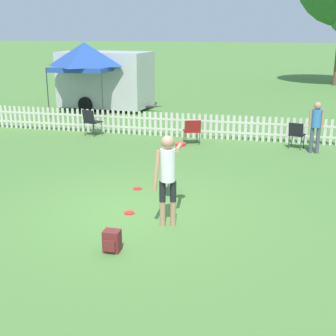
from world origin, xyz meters
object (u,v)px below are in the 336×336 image
equipment_trailer (106,79)px  backpack_on_grass (112,241)px  frisbee_near_handler (138,189)px  folding_chair_blue_left (296,133)px  folding_chair_green_right (192,130)px  folding_chair_center (91,120)px  canopy_tent_main (85,57)px  frisbee_near_dog (129,213)px  leaping_dog (168,176)px  handler_person (168,170)px  spectator_standing (316,123)px

equipment_trailer → backpack_on_grass: bearing=-63.8°
frisbee_near_handler → folding_chair_blue_left: folding_chair_blue_left is taller
folding_chair_green_right → folding_chair_blue_left: bearing=163.2°
backpack_on_grass → folding_chair_blue_left: folding_chair_blue_left is taller
frisbee_near_handler → folding_chair_green_right: 4.68m
folding_chair_center → frisbee_near_handler: bearing=142.5°
folding_chair_center → equipment_trailer: equipment_trailer is taller
folding_chair_green_right → equipment_trailer: bearing=-68.8°
folding_chair_center → equipment_trailer: size_ratio=0.19×
folding_chair_center → backpack_on_grass: bearing=134.4°
folding_chair_center → canopy_tent_main: bearing=-45.4°
folding_chair_green_right → equipment_trailer: size_ratio=0.17×
frisbee_near_dog → folding_chair_green_right: 6.13m
frisbee_near_dog → backpack_on_grass: bearing=-81.6°
leaping_dog → frisbee_near_handler: bearing=-26.6°
handler_person → frisbee_near_handler: size_ratio=8.37×
leaping_dog → frisbee_near_handler: size_ratio=4.97×
folding_chair_green_right → spectator_standing: bearing=156.3°
handler_person → frisbee_near_dog: handler_person is taller
frisbee_near_dog → folding_chair_green_right: (0.12, 6.12, 0.47)m
leaping_dog → backpack_on_grass: leaping_dog is taller
frisbee_near_dog → folding_chair_center: bearing=118.5°
backpack_on_grass → folding_chair_green_right: (-0.13, 7.79, 0.30)m
folding_chair_blue_left → folding_chair_center: folding_chair_center is taller
handler_person → canopy_tent_main: canopy_tent_main is taller
frisbee_near_dog → backpack_on_grass: 1.70m
frisbee_near_handler → folding_chair_center: 5.99m
folding_chair_green_right → canopy_tent_main: (-5.54, 4.46, 1.96)m
frisbee_near_handler → spectator_standing: size_ratio=0.14×
equipment_trailer → spectator_standing: bearing=-29.2°
handler_person → folding_chair_blue_left: bearing=56.2°
folding_chair_center → spectator_standing: (7.42, -0.60, 0.37)m
folding_chair_center → spectator_standing: spectator_standing is taller
leaping_dog → frisbee_near_dog: (-0.50, -1.29, -0.42)m
backpack_on_grass → folding_chair_center: size_ratio=0.41×
folding_chair_blue_left → spectator_standing: spectator_standing is taller
handler_person → folding_chair_blue_left: (2.47, 6.69, -0.61)m
backpack_on_grass → equipment_trailer: 14.67m
folding_chair_green_right → equipment_trailer: (-5.17, 5.85, 0.88)m
folding_chair_blue_left → canopy_tent_main: size_ratio=0.27×
frisbee_near_handler → backpack_on_grass: bearing=-80.4°
canopy_tent_main → equipment_trailer: bearing=74.9°
equipment_trailer → frisbee_near_handler: bearing=-60.6°
folding_chair_blue_left → folding_chair_center: (-6.90, 0.17, 0.06)m
frisbee_near_dog → folding_chair_green_right: folding_chair_green_right is taller
frisbee_near_dog → canopy_tent_main: 12.13m
frisbee_near_dog → folding_chair_center: (-3.52, 6.49, 0.55)m
handler_person → leaping_dog: handler_person is taller
folding_chair_center → folding_chair_blue_left: bearing=-161.8°
frisbee_near_dog → spectator_standing: 7.13m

